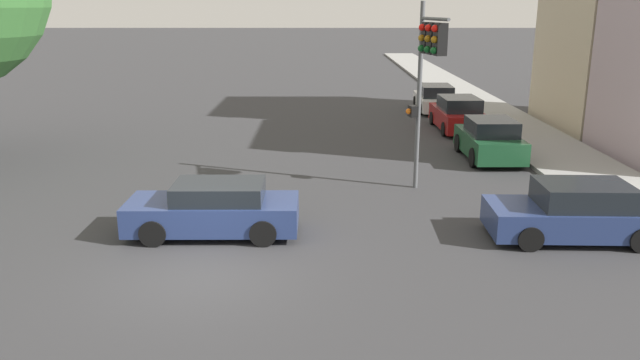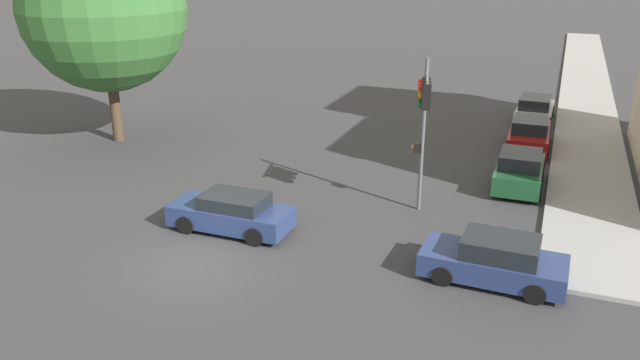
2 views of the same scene
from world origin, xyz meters
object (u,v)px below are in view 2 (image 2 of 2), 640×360
parked_car_2 (535,110)px  parked_car_0 (519,171)px  street_tree (104,9)px  crossing_car_0 (232,213)px  parked_car_1 (529,134)px  crossing_car_1 (495,261)px  traffic_signal (424,107)px

parked_car_2 → parked_car_0: bearing=-178.1°
street_tree → parked_car_2: size_ratio=2.32×
crossing_car_0 → parked_car_2: size_ratio=0.95×
parked_car_0 → parked_car_1: parked_car_1 is taller
crossing_car_1 → parked_car_0: 8.32m
parked_car_1 → traffic_signal: bearing=161.2°
crossing_car_1 → parked_car_0: size_ratio=1.08×
street_tree → parked_car_2: (19.80, 11.77, -5.91)m
parked_car_0 → parked_car_2: bearing=-0.1°
parked_car_1 → parked_car_2: size_ratio=0.99×
parked_car_0 → parked_car_1: (0.02, 5.67, -0.00)m
traffic_signal → parked_car_0: 6.46m
traffic_signal → crossing_car_1: traffic_signal is taller
street_tree → crossing_car_0: 14.39m
street_tree → traffic_signal: (16.62, -3.90, -2.43)m
parked_car_0 → street_tree: bearing=91.2°
parked_car_1 → parked_car_0: bearing=178.9°
street_tree → parked_car_0: (19.86, 0.53, -5.84)m
traffic_signal → parked_car_1: bearing=-120.8°
parked_car_0 → traffic_signal: bearing=143.5°
street_tree → parked_car_2: bearing=30.7°
street_tree → crossing_car_0: (10.77, -7.49, -5.92)m
traffic_signal → crossing_car_1: 6.13m
crossing_car_0 → parked_car_2: parked_car_2 is taller
crossing_car_0 → parked_car_2: 21.27m
crossing_car_1 → parked_car_1: (0.04, 13.99, 0.06)m
traffic_signal → parked_car_2: 16.36m
crossing_car_1 → parked_car_0: bearing=-88.5°
crossing_car_1 → parked_car_2: (-0.03, 19.56, -0.00)m
street_tree → parked_car_2: 23.78m
traffic_signal → crossing_car_1: bearing=116.5°
street_tree → traffic_signal: size_ratio=1.83×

